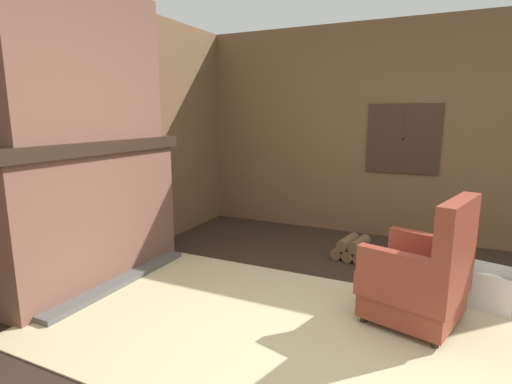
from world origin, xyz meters
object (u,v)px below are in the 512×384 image
Objects in this scene: oil_lamp_vase at (49,130)px; armchair at (421,278)px; firewood_stack at (353,249)px; storage_case at (138,129)px; laundry_basket at (488,287)px.

armchair is at bearing 15.52° from oil_lamp_vase.
storage_case is (-2.11, -0.93, 1.29)m from firewood_stack.
firewood_stack is 2.64m from storage_case.
firewood_stack is at bearing -42.69° from armchair.
firewood_stack is 1.53× the size of oil_lamp_vase.
armchair is 1.42m from firewood_stack.
laundry_basket reaches higher than firewood_stack.
laundry_basket is at bearing -27.17° from firewood_stack.
firewood_stack is at bearing 43.09° from oil_lamp_vase.
armchair reaches higher than laundry_basket.
armchair is at bearing -58.17° from firewood_stack.
armchair is 3.14m from oil_lamp_vase.
armchair is 4.69× the size of storage_case.
laundry_basket is at bearing 21.90° from oil_lamp_vase.
storage_case is at bearing -156.16° from firewood_stack.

